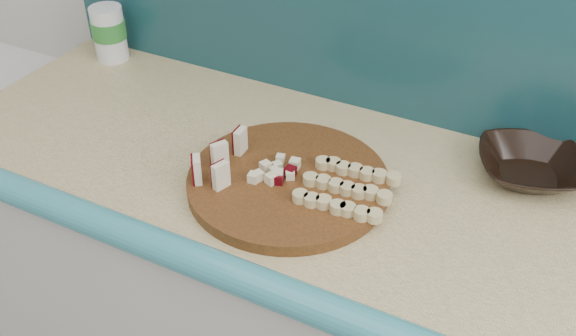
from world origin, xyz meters
The scene contains 7 objects.
backsplash centered at (0.10, 1.79, 1.16)m, with size 2.20×0.02×0.50m, color teal.
cutting_board centered at (-0.23, 1.44, 0.92)m, with size 0.38×0.38×0.02m, color #41220D.
apple_wedges centered at (-0.35, 1.40, 0.96)m, with size 0.07×0.15×0.05m.
apple_chunks centered at (-0.25, 1.44, 0.94)m, with size 0.05×0.06×0.02m.
banana_slices centered at (-0.11, 1.45, 0.94)m, with size 0.17×0.15×0.02m.
brown_bowl centered at (0.17, 1.68, 0.93)m, with size 0.20×0.20×0.05m, color black.
canister centered at (-0.87, 1.71, 0.98)m, with size 0.08×0.08×0.14m.
Camera 1 is at (0.21, 0.60, 1.66)m, focal length 40.00 mm.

